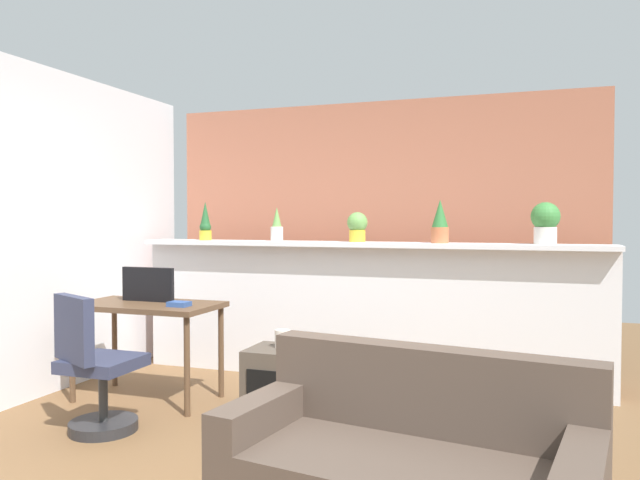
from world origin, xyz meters
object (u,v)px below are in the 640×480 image
Objects in this scene: potted_plant_4 at (545,221)px; couch at (408,477)px; desk at (147,314)px; book_on_desk at (179,304)px; vase_on_shelf at (282,339)px; potted_plant_3 at (440,222)px; tv_monitor at (148,284)px; potted_plant_0 at (205,224)px; side_cube_shelf at (278,384)px; potted_plant_1 at (277,226)px; potted_plant_2 at (357,226)px; office_chair at (95,374)px.

couch is (-0.59, -2.48, -1.09)m from potted_plant_4.
desk is 0.36m from book_on_desk.
potted_plant_4 reaches higher than vase_on_shelf.
potted_plant_3 reaches higher than tv_monitor.
potted_plant_0 is 2.15m from potted_plant_3.
side_cube_shelf is at bearing -5.41° from desk.
book_on_desk is (0.33, -0.08, 0.10)m from desk.
tv_monitor is (-0.68, -0.96, -0.45)m from potted_plant_1.
vase_on_shelf is at bearing 130.73° from couch.
potted_plant_2 is 0.57× the size of tv_monitor.
office_chair is 6.04× the size of book_on_desk.
couch is at bearing -84.96° from potted_plant_3.
potted_plant_0 reaches higher than couch.
vase_on_shelf is at bearing -100.78° from potted_plant_2.
side_cube_shelf is (1.13, -0.11, -0.42)m from desk.
potted_plant_1 is 0.68× the size of tv_monitor.
couch is (2.36, -2.41, -1.07)m from potted_plant_0.
potted_plant_2 is at bearing 34.97° from tv_monitor.
potted_plant_1 is 2.03× the size of book_on_desk.
potted_plant_0 is 3.54m from couch.
potted_plant_1 is 1.29m from book_on_desk.
vase_on_shelf is at bearing -7.25° from tv_monitor.
couch reaches higher than side_cube_shelf.
potted_plant_3 is 0.39× the size of office_chair.
potted_plant_4 reaches higher than office_chair.
office_chair is (-1.26, -1.82, -0.95)m from potted_plant_2.
potted_plant_3 is (0.71, -0.04, 0.03)m from potted_plant_2.
tv_monitor is at bearing -161.22° from potted_plant_4.
side_cube_shelf is 0.30× the size of couch.
potted_plant_4 is at bearing 76.58° from couch.
side_cube_shelf is at bearing -1.82° from book_on_desk.
office_chair is 0.80m from book_on_desk.
potted_plant_3 reaches higher than office_chair.
potted_plant_0 is 1.97m from side_cube_shelf.
desk is 1.21m from side_cube_shelf.
couch is at bearing -32.25° from tv_monitor.
desk is (0.07, -1.01, -0.69)m from potted_plant_0.
book_on_desk is at bearing -13.79° from desk.
potted_plant_4 is (2.95, 0.07, 0.02)m from potted_plant_0.
potted_plant_3 is at bearing 95.04° from couch.
vase_on_shelf is at bearing 0.63° from book_on_desk.
tv_monitor is (-1.42, -0.99, -0.45)m from potted_plant_2.
tv_monitor is at bearing -125.35° from potted_plant_1.
potted_plant_0 is at bearing 137.11° from side_cube_shelf.
potted_plant_2 is 1.52m from potted_plant_4.
office_chair is (0.16, -0.83, -0.50)m from tv_monitor.
office_chair is (-1.97, -1.78, -0.98)m from potted_plant_3.
potted_plant_2 is (0.74, 0.03, 0.01)m from potted_plant_1.
potted_plant_0 and potted_plant_3 have the same top height.
potted_plant_0 is 1.22m from desk.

